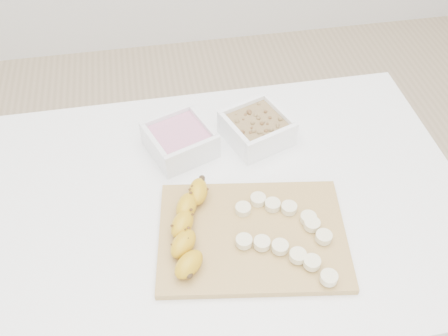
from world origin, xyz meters
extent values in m
cube|color=white|center=(0.00, 0.00, 0.73)|extent=(1.00, 0.70, 0.04)
cylinder|color=white|center=(-0.44, 0.29, 0.35)|extent=(0.05, 0.05, 0.71)
cylinder|color=white|center=(0.44, 0.29, 0.35)|extent=(0.05, 0.05, 0.71)
cube|color=white|center=(-0.08, 0.16, 0.78)|extent=(0.17, 0.17, 0.06)
cube|color=#C77A97|center=(-0.08, 0.16, 0.78)|extent=(0.14, 0.14, 0.04)
cube|color=white|center=(0.10, 0.17, 0.78)|extent=(0.17, 0.17, 0.06)
cube|color=brown|center=(0.10, 0.17, 0.78)|extent=(0.14, 0.14, 0.04)
cube|color=#A6854C|center=(0.03, -0.11, 0.76)|extent=(0.39, 0.30, 0.01)
cylinder|color=beige|center=(0.02, -0.05, 0.77)|extent=(0.03, 0.03, 0.01)
cylinder|color=beige|center=(0.06, -0.03, 0.77)|extent=(0.03, 0.03, 0.01)
cylinder|color=beige|center=(0.08, -0.05, 0.77)|extent=(0.03, 0.03, 0.01)
cylinder|color=beige|center=(0.11, -0.07, 0.77)|extent=(0.03, 0.03, 0.01)
cylinder|color=beige|center=(0.14, -0.10, 0.77)|extent=(0.03, 0.03, 0.01)
cylinder|color=beige|center=(0.15, -0.11, 0.77)|extent=(0.03, 0.03, 0.01)
cylinder|color=beige|center=(0.16, -0.14, 0.77)|extent=(0.03, 0.03, 0.01)
cylinder|color=beige|center=(0.01, -0.13, 0.77)|extent=(0.03, 0.03, 0.01)
cylinder|color=beige|center=(0.04, -0.14, 0.78)|extent=(0.03, 0.03, 0.01)
cylinder|color=beige|center=(0.07, -0.15, 0.78)|extent=(0.03, 0.03, 0.01)
cylinder|color=beige|center=(0.10, -0.18, 0.78)|extent=(0.03, 0.03, 0.01)
cylinder|color=beige|center=(0.12, -0.19, 0.78)|extent=(0.03, 0.03, 0.01)
cylinder|color=beige|center=(0.14, -0.23, 0.78)|extent=(0.03, 0.03, 0.01)
camera|label=1|loc=(-0.12, -0.64, 1.54)|focal=40.00mm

